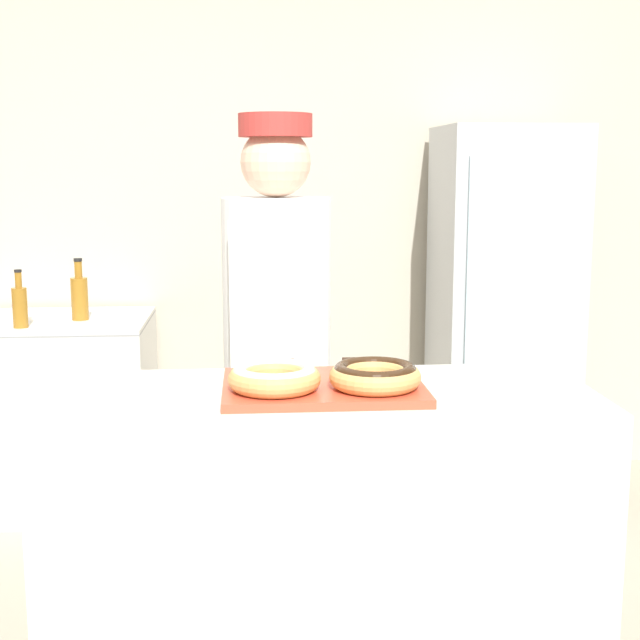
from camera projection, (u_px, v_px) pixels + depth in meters
wall_back at (288, 209)px, 4.44m from camera, size 8.00×0.06×2.70m
display_counter at (323, 558)px, 2.50m from camera, size 1.48×0.60×0.96m
serving_tray at (323, 387)px, 2.42m from camera, size 0.54×0.41×0.02m
donut_light_glaze at (274, 377)px, 2.33m from camera, size 0.24×0.24×0.07m
donut_chocolate_glaze at (375, 375)px, 2.35m from camera, size 0.24×0.24×0.07m
brownie_back_left at (280, 367)px, 2.53m from camera, size 0.08×0.08×0.03m
brownie_back_right at (358, 366)px, 2.55m from camera, size 0.08×0.08×0.03m
baker_person at (277, 361)px, 2.97m from camera, size 0.36×0.36×1.73m
beverage_fridge at (502, 314)px, 4.21m from camera, size 0.61×0.62×1.75m
chest_freezer at (44, 412)px, 4.12m from camera, size 0.98×0.67×0.88m
bottle_amber at (20, 305)px, 3.82m from camera, size 0.06×0.06×0.25m
bottle_amber_b at (80, 296)px, 4.01m from camera, size 0.08×0.08×0.28m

